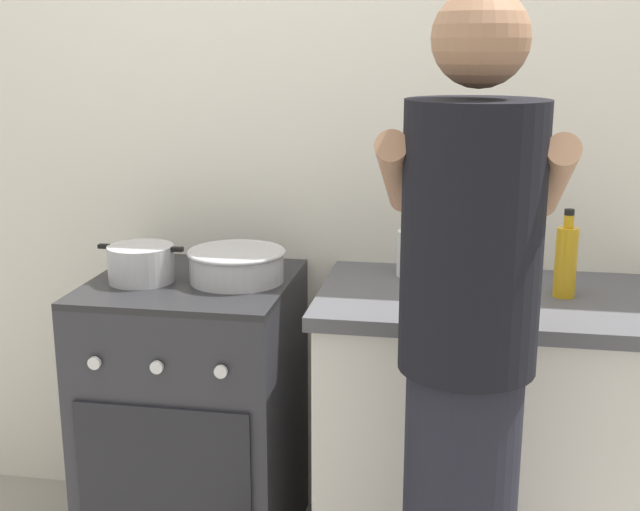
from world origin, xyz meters
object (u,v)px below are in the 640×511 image
oil_bottle (566,260)px  person (465,383)px  utensil_crock (413,247)px  spice_bottle (493,278)px  stove_range (197,417)px  pot (141,264)px  mixing_bowl (237,264)px

oil_bottle → person: bearing=-114.8°
utensil_crock → spice_bottle: bearing=-34.6°
stove_range → pot: 0.53m
stove_range → utensil_crock: bearing=14.1°
pot → spice_bottle: (1.03, 0.04, -0.01)m
mixing_bowl → utensil_crock: 0.54m
person → stove_range: bearing=145.5°
stove_range → utensil_crock: size_ratio=2.73×
stove_range → spice_bottle: 1.02m
pot → utensil_crock: utensil_crock is taller
person → pot: bearing=151.3°
utensil_crock → oil_bottle: bearing=-18.9°
stove_range → person: 1.08m
mixing_bowl → pot: bearing=-169.6°
mixing_bowl → person: size_ratio=0.17×
person → mixing_bowl: bearing=139.7°
oil_bottle → person: person is taller
spice_bottle → oil_bottle: 0.21m
oil_bottle → person: (-0.27, -0.58, -0.15)m
mixing_bowl → spice_bottle: (0.75, -0.01, -0.01)m
stove_range → person: person is taller
pot → mixing_bowl: pot is taller
stove_range → person: size_ratio=0.53×
mixing_bowl → oil_bottle: bearing=0.3°
oil_bottle → spice_bottle: bearing=-176.0°
oil_bottle → person: size_ratio=0.15×
spice_bottle → person: size_ratio=0.06×
stove_range → utensil_crock: 0.86m
stove_range → oil_bottle: 1.22m
spice_bottle → pot: bearing=-177.6°
pot → utensil_crock: 0.82m
utensil_crock → person: person is taller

